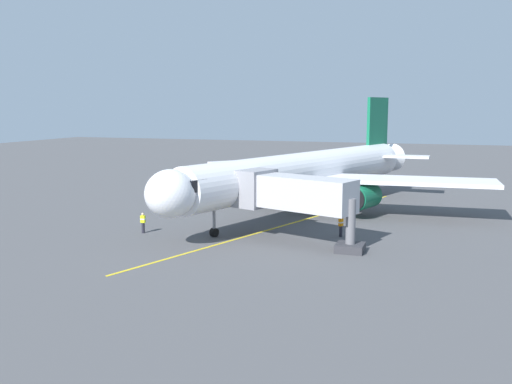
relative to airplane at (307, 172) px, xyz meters
name	(u,v)px	position (x,y,z in m)	size (l,w,h in m)	color
ground_plane	(320,209)	(-0.90, -2.01, -4.00)	(220.00, 220.00, 0.00)	#4C4C4F
apron_lead_in_line	(289,224)	(0.09, 6.27, -4.00)	(0.24, 40.00, 0.01)	yellow
airplane	(307,172)	(0.00, 0.00, 0.00)	(32.86, 39.11, 11.50)	white
jet_bridge	(287,193)	(-1.35, 12.42, -0.24)	(11.35, 6.16, 5.40)	#B7B7BC
ground_crew_marshaller	(143,223)	(10.66, 13.68, -3.12)	(0.42, 0.28, 1.71)	#23232D
ground_crew_wing_walker	(341,226)	(-5.16, 9.73, -3.12)	(0.39, 0.47, 1.71)	#23232D
ground_crew_loader	(297,189)	(3.46, -9.27, -3.12)	(0.46, 0.46, 1.71)	#23232D
box_truck_near_nose	(173,181)	(18.73, -7.46, -2.62)	(2.11, 4.66, 2.62)	#2D3899
box_truck_portside	(226,185)	(11.21, -6.16, -2.62)	(4.64, 4.62, 2.62)	black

